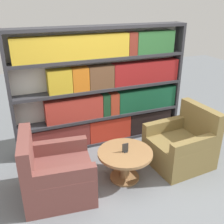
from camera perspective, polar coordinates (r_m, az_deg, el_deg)
name	(u,v)px	position (r m, az deg, el deg)	size (l,w,h in m)	color
ground_plane	(139,190)	(3.76, 5.92, -16.57)	(14.00, 14.00, 0.00)	slate
bookshelf	(105,89)	(4.47, -1.45, 4.99)	(2.96, 0.30, 2.03)	silver
armchair_left	(55,175)	(3.57, -12.24, -13.28)	(0.96, 0.90, 0.91)	brown
armchair_right	(182,146)	(4.24, 14.91, -7.12)	(0.93, 0.86, 0.91)	olive
coffee_table	(125,159)	(3.76, 2.84, -10.26)	(0.77, 0.77, 0.45)	olive
table_sign	(125,148)	(3.67, 2.90, -7.91)	(0.09, 0.06, 0.13)	black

